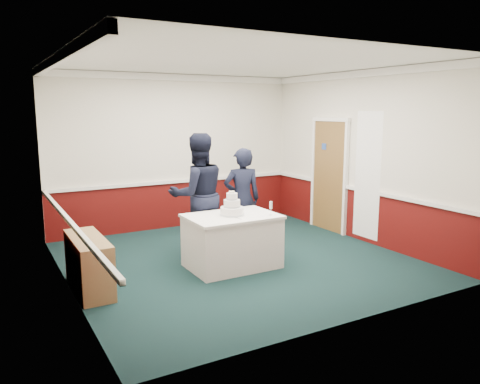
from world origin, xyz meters
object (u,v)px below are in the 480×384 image
champagne_flute (271,206)px  person_man (198,195)px  sideboard (89,264)px  cake_knife (237,218)px  person_woman (242,199)px  wedding_cake (232,208)px  cake_table (232,241)px

champagne_flute → person_man: size_ratio=0.10×
sideboard → champagne_flute: (2.55, -0.39, 0.58)m
cake_knife → person_woman: 1.13m
wedding_cake → champagne_flute: size_ratio=1.78×
sideboard → cake_knife: bearing=-8.6°
cake_knife → person_woman: (0.62, 0.94, 0.06)m
wedding_cake → person_woman: size_ratio=0.21×
person_woman → cake_knife: bearing=73.2°
cake_knife → person_man: person_man is taller
cake_table → person_woman: 1.05m
cake_table → person_man: person_man is taller
person_man → person_woman: bearing=-179.2°
champagne_flute → wedding_cake: bearing=150.8°
sideboard → champagne_flute: 2.64m
champagne_flute → person_woman: 1.03m
sideboard → person_woman: 2.77m
wedding_cake → cake_knife: size_ratio=1.65×
sideboard → champagne_flute: size_ratio=5.85×
wedding_cake → cake_knife: bearing=-98.5°
sideboard → champagne_flute: bearing=-8.6°
champagne_flute → cake_knife: bearing=171.4°
cake_table → champagne_flute: champagne_flute is taller
champagne_flute → person_man: 1.28m
champagne_flute → person_woman: person_woman is taller
sideboard → wedding_cake: bearing=-3.0°
sideboard → cake_table: 2.06m
cake_table → person_woman: person_woman is taller
wedding_cake → sideboard: bearing=177.0°
sideboard → person_woman: person_woman is taller
person_man → person_woman: person_man is taller
cake_knife → person_woman: bearing=46.9°
person_woman → person_man: bearing=11.5°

